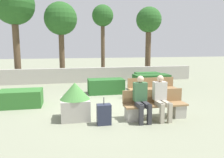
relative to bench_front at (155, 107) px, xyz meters
The scene contains 16 objects.
ground_plane 2.06m from the bench_front, 128.29° to the left, with size 60.00×60.00×0.00m, color gray.
perimeter_wall 6.99m from the bench_front, 100.39° to the left, with size 12.88×0.30×0.86m.
bench_front is the anchor object (origin of this frame).
bench_left_side 2.48m from the bench_front, 69.57° to the left, with size 2.01×0.48×0.84m.
person_seated_man 0.64m from the bench_front, 163.82° to the right, with size 0.38×0.64×1.30m.
person_seated_woman 0.43m from the bench_front, 49.41° to the right, with size 0.38×0.64×1.30m.
hedge_block_near_left 4.33m from the bench_front, 69.52° to the left, with size 1.73×0.82×0.75m.
hedge_block_near_right 5.58m from the bench_front, 71.68° to the left, with size 1.28×0.62×0.70m.
hedge_block_mid_left 4.72m from the bench_front, 152.76° to the left, with size 1.46×0.89×0.59m.
hedge_block_mid_right 3.75m from the bench_front, 102.90° to the left, with size 1.60×0.81×0.66m.
planter_corner_left 2.40m from the bench_front, 169.73° to the left, with size 0.88×0.88×1.10m.
suitcase 1.61m from the bench_front, behind, with size 0.38×0.26×0.77m.
tree_leftmost 10.36m from the bench_front, 124.49° to the left, with size 2.34×2.34×5.67m.
tree_center_left 9.01m from the bench_front, 109.66° to the left, with size 1.96×1.96×4.73m.
tree_center_right 9.02m from the bench_front, 91.31° to the left, with size 1.37×1.37×4.74m.
tree_rightmost 9.13m from the bench_front, 70.50° to the left, with size 1.67×1.67×4.67m.
Camera 1 is at (-1.31, -7.54, 2.17)m, focal length 35.00 mm.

